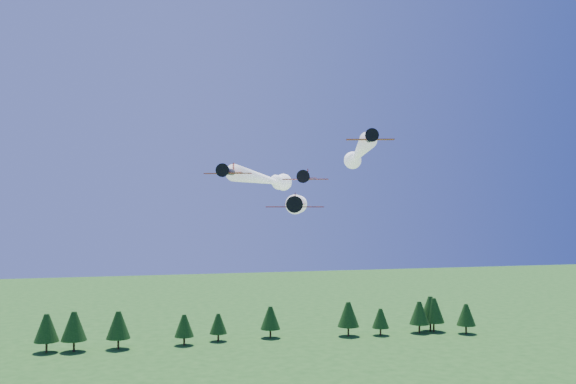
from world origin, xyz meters
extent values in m
cylinder|color=black|center=(-3.34, -8.65, 41.81)|extent=(2.29, 5.30, 0.97)
cone|color=black|center=(-4.13, -11.60, 41.81)|extent=(1.16, 1.09, 0.97)
cone|color=black|center=(-4.28, -12.16, 41.81)|extent=(0.52, 0.53, 0.43)
cylinder|color=black|center=(-4.32, -12.32, 41.81)|extent=(1.97, 0.56, 2.03)
cube|color=red|center=(-3.44, -9.02, 41.50)|extent=(7.26, 3.12, 0.12)
cube|color=red|center=(-2.45, -5.33, 41.86)|extent=(2.93, 1.52, 0.07)
cube|color=red|center=(-2.42, -5.23, 42.63)|extent=(0.32, 0.91, 1.40)
ellipsoid|color=#97BFEA|center=(-3.57, -9.49, 42.20)|extent=(0.97, 1.30, 0.60)
sphere|color=white|center=(7.95, 33.44, 41.81)|extent=(2.30, 2.30, 2.30)
sphere|color=white|center=(9.40, 38.86, 41.81)|extent=(3.00, 3.00, 3.00)
sphere|color=white|center=(10.85, 44.28, 41.81)|extent=(3.70, 3.70, 3.70)
cylinder|color=black|center=(-9.86, 3.67, 46.43)|extent=(2.65, 4.86, 0.90)
cone|color=black|center=(-10.92, 1.03, 46.43)|extent=(1.14, 1.09, 0.90)
cone|color=black|center=(-11.12, 0.53, 46.43)|extent=(0.52, 0.52, 0.40)
cylinder|color=black|center=(-11.18, 0.38, 46.43)|extent=(1.77, 0.74, 1.90)
cube|color=red|center=(-10.00, 3.33, 46.15)|extent=(6.65, 3.61, 0.11)
cube|color=red|center=(-8.67, 6.64, 46.48)|extent=(2.72, 1.68, 0.06)
cube|color=red|center=(-8.64, 6.73, 47.20)|extent=(0.39, 0.83, 1.31)
ellipsoid|color=#97BFEA|center=(-10.16, 2.91, 46.80)|extent=(1.01, 1.25, 0.56)
sphere|color=white|center=(4.97, 40.80, 46.43)|extent=(2.30, 2.30, 2.30)
sphere|color=white|center=(6.88, 45.58, 46.43)|extent=(3.00, 3.00, 3.00)
sphere|color=white|center=(8.79, 50.35, 46.43)|extent=(3.70, 3.70, 3.70)
cylinder|color=black|center=(8.90, -2.71, 51.02)|extent=(2.25, 4.88, 0.89)
cone|color=black|center=(8.08, -5.41, 51.02)|extent=(1.09, 1.03, 0.89)
cone|color=black|center=(7.93, -5.92, 51.02)|extent=(0.49, 0.50, 0.39)
cylinder|color=black|center=(7.89, -6.07, 51.02)|extent=(1.81, 0.58, 1.88)
cube|color=red|center=(8.79, -3.05, 50.73)|extent=(6.68, 3.07, 0.11)
cube|color=red|center=(9.81, 0.33, 51.06)|extent=(2.70, 1.48, 0.06)
cube|color=red|center=(9.84, 0.41, 51.78)|extent=(0.32, 0.84, 1.30)
ellipsoid|color=#97BFEA|center=(8.67, -3.48, 51.37)|extent=(0.93, 1.21, 0.56)
sphere|color=white|center=(19.74, 33.20, 51.02)|extent=(2.30, 2.30, 2.30)
sphere|color=white|center=(21.13, 37.80, 51.02)|extent=(3.00, 3.00, 3.00)
sphere|color=white|center=(22.51, 42.39, 51.02)|extent=(3.70, 3.70, 3.70)
cylinder|color=black|center=(2.49, 7.60, 45.88)|extent=(2.69, 5.04, 0.93)
cone|color=black|center=(1.43, 4.86, 45.88)|extent=(1.17, 1.12, 0.93)
cone|color=black|center=(1.23, 4.33, 45.88)|extent=(0.53, 0.54, 0.41)
cylinder|color=black|center=(1.17, 4.19, 45.88)|extent=(1.84, 0.74, 1.96)
cube|color=red|center=(2.35, 7.25, 45.59)|extent=(6.89, 3.67, 0.11)
cube|color=red|center=(3.69, 10.68, 45.93)|extent=(2.81, 1.72, 0.07)
cube|color=red|center=(3.72, 10.77, 46.68)|extent=(0.40, 0.86, 1.35)
ellipsoid|color=#97BFEA|center=(2.19, 6.81, 46.26)|extent=(1.03, 1.29, 0.58)
cylinder|color=#382314|center=(-38.85, 105.79, 1.58)|extent=(0.60, 0.60, 3.17)
cone|color=black|center=(-38.85, 105.79, 7.24)|extent=(7.24, 7.24, 8.14)
cylinder|color=#382314|center=(54.20, 106.30, 1.19)|extent=(0.60, 0.60, 2.38)
cone|color=black|center=(54.20, 106.30, 5.44)|extent=(5.44, 5.44, 6.11)
cylinder|color=#382314|center=(-26.66, 106.16, 1.52)|extent=(0.60, 0.60, 3.04)
cone|color=black|center=(-26.66, 106.16, 6.95)|extent=(6.95, 6.95, 7.82)
cylinder|color=#382314|center=(19.27, 110.92, 1.37)|extent=(0.60, 0.60, 2.73)
cone|color=black|center=(19.27, 110.92, 6.25)|extent=(6.25, 6.25, 7.03)
cylinder|color=#382314|center=(2.76, 109.79, 1.17)|extent=(0.60, 0.60, 2.35)
cone|color=black|center=(2.76, 109.79, 5.37)|extent=(5.37, 5.37, 6.04)
cylinder|color=#382314|center=(72.75, 108.78, 1.60)|extent=(0.60, 0.60, 3.19)
cone|color=black|center=(72.75, 108.78, 7.29)|extent=(7.29, 7.29, 8.20)
cylinder|color=#382314|center=(43.85, 107.65, 1.50)|extent=(0.60, 0.60, 3.01)
cone|color=black|center=(43.85, 107.65, 6.88)|extent=(6.88, 6.88, 7.74)
cylinder|color=#382314|center=(82.05, 102.20, 1.34)|extent=(0.60, 0.60, 2.67)
cone|color=black|center=(82.05, 102.20, 6.11)|extent=(6.11, 6.11, 6.87)
cylinder|color=#382314|center=(-7.79, 106.74, 1.27)|extent=(0.60, 0.60, 2.53)
cone|color=black|center=(-7.79, 106.74, 5.79)|extent=(5.79, 5.79, 6.51)
cylinder|color=#382314|center=(-46.27, 106.59, 1.51)|extent=(0.60, 0.60, 3.03)
cone|color=black|center=(-46.27, 106.59, 6.92)|extent=(6.92, 6.92, 7.78)
cylinder|color=#382314|center=(67.93, 106.96, 1.42)|extent=(0.60, 0.60, 2.83)
cone|color=black|center=(67.93, 106.96, 6.48)|extent=(6.48, 6.48, 7.29)
cylinder|color=#382314|center=(73.43, 107.78, 1.53)|extent=(0.60, 0.60, 3.07)
cone|color=black|center=(73.43, 107.78, 7.02)|extent=(7.02, 7.02, 7.89)
camera|label=1|loc=(-23.04, -85.81, 41.85)|focal=40.00mm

